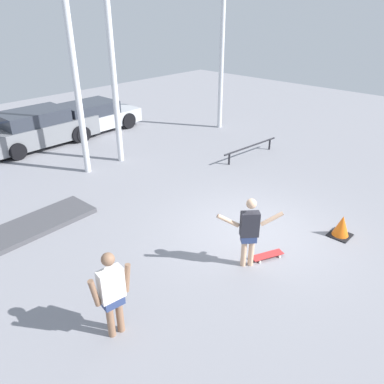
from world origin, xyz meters
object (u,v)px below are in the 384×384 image
Objects in this scene: grind_rail at (251,148)px; parked_car_grey at (38,128)px; traffic_cone at (342,226)px; manual_pad at (25,229)px; skateboarder at (249,230)px; skateboard at (267,255)px; parked_car_silver at (91,117)px; bystander at (112,292)px.

parked_car_grey is (-4.68, 6.81, 0.34)m from grind_rail.
manual_pad is at bearing 131.82° from traffic_cone.
manual_pad is (-2.68, 4.79, -0.84)m from skateboarder.
manual_pad reaches higher than skateboard.
grind_rail is 7.23m from parked_car_silver.
skateboarder is 3.10m from bystander.
parked_car_grey is 1.04× the size of parked_car_silver.
grind_rail is at bearing -56.03° from parked_car_grey.
bystander is at bearing -166.88° from skateboard.
parked_car_grey is at bearing 113.68° from skateboard.
manual_pad is 0.80× the size of parked_car_grey.
skateboard is at bearing 177.01° from bystander.
skateboarder is 0.38× the size of parked_car_silver.
skateboard is 0.22× the size of manual_pad.
grind_rail is 5.47m from traffic_cone.
parked_car_grey is 2.46m from parked_car_silver.
bystander reaches higher than parked_car_silver.
skateboarder is 0.46× the size of manual_pad.
bystander is (-6.16, -10.04, 0.28)m from parked_car_silver.
skateboard is 0.18× the size of parked_car_silver.
parked_car_grey is at bearing -102.16° from bystander.
traffic_cone is (1.96, -0.80, 0.20)m from skateboard.
skateboard is at bearing -91.20° from parked_car_grey.
manual_pad is 1.26× the size of grind_rail.
skateboarder is 0.58× the size of grind_rail.
parked_car_silver reaches higher than manual_pad.
grind_rail is at bearing 63.19° from skateboard.
parked_car_grey is 8.01× the size of traffic_cone.
parked_car_silver is at bearing -113.32° from bystander.
manual_pad is at bearing 147.14° from skateboard.
parked_car_grey reaches higher than traffic_cone.
bystander is 5.78m from traffic_cone.
skateboard is 0.28× the size of grind_rail.
grind_rail is 0.66× the size of parked_car_silver.
bystander is (-8.38, -3.16, 0.56)m from grind_rail.
manual_pad is at bearing -86.78° from bystander.
bystander reaches higher than skateboarder.
skateboarder is at bearing -94.09° from parked_car_grey.
manual_pad is at bearing -120.82° from parked_car_grey.
bystander is at bearing -123.24° from parked_car_silver.
skateboarder is at bearing 158.40° from traffic_cone.
skateboard is at bearing -105.20° from parked_car_silver.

